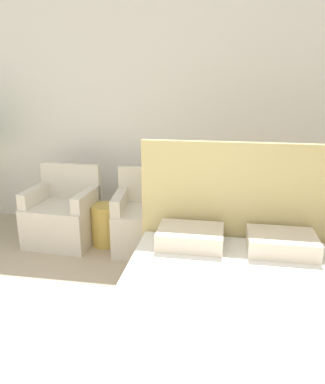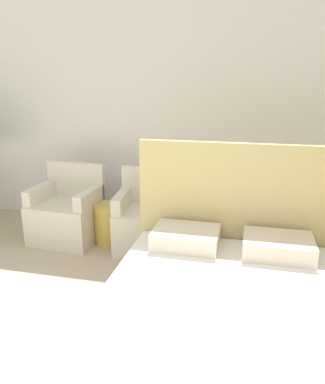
# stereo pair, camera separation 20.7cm
# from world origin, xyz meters

# --- Properties ---
(wall_back) EXTENTS (10.00, 0.06, 2.90)m
(wall_back) POSITION_xyz_m (0.00, 3.43, 1.45)
(wall_back) COLOR white
(wall_back) RESTS_ON ground_plane
(bed) EXTENTS (1.59, 2.10, 1.25)m
(bed) POSITION_xyz_m (1.05, 1.19, 0.26)
(bed) COLOR #4C4238
(bed) RESTS_ON ground_plane
(armchair_near_window_left) EXTENTS (0.72, 0.63, 0.83)m
(armchair_near_window_left) POSITION_xyz_m (-0.76, 2.69, 0.28)
(armchair_near_window_left) COLOR beige
(armchair_near_window_left) RESTS_ON ground_plane
(armchair_near_window_right) EXTENTS (0.75, 0.66, 0.83)m
(armchair_near_window_right) POSITION_xyz_m (0.19, 2.69, 0.28)
(armchair_near_window_right) COLOR beige
(armchair_near_window_right) RESTS_ON ground_plane
(side_table) EXTENTS (0.30, 0.30, 0.44)m
(side_table) POSITION_xyz_m (-0.29, 2.71, 0.22)
(side_table) COLOR gold
(side_table) RESTS_ON ground_plane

